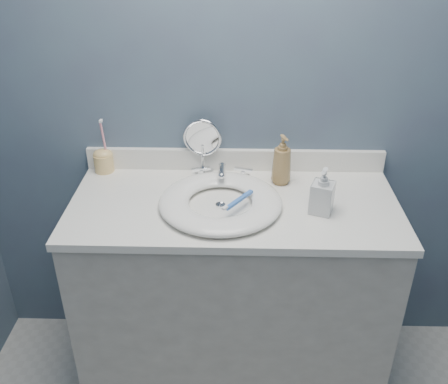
{
  "coord_description": "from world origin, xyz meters",
  "views": [
    {
      "loc": [
        0.01,
        -0.61,
        1.84
      ],
      "look_at": [
        -0.04,
        0.94,
        0.94
      ],
      "focal_mm": 40.0,
      "sensor_mm": 36.0,
      "label": 1
    }
  ],
  "objects_px": {
    "soap_bottle_clear": "(323,191)",
    "toothbrush_holder": "(103,160)",
    "makeup_mirror": "(202,144)",
    "soap_bottle_amber": "(282,160)"
  },
  "relations": [
    {
      "from": "soap_bottle_amber",
      "to": "soap_bottle_clear",
      "type": "height_order",
      "value": "soap_bottle_amber"
    },
    {
      "from": "makeup_mirror",
      "to": "soap_bottle_amber",
      "type": "relative_size",
      "value": 1.16
    },
    {
      "from": "soap_bottle_amber",
      "to": "soap_bottle_clear",
      "type": "bearing_deg",
      "value": -78.71
    },
    {
      "from": "soap_bottle_clear",
      "to": "toothbrush_holder",
      "type": "height_order",
      "value": "toothbrush_holder"
    },
    {
      "from": "toothbrush_holder",
      "to": "soap_bottle_amber",
      "type": "bearing_deg",
      "value": -6.19
    },
    {
      "from": "makeup_mirror",
      "to": "toothbrush_holder",
      "type": "height_order",
      "value": "makeup_mirror"
    },
    {
      "from": "soap_bottle_amber",
      "to": "makeup_mirror",
      "type": "bearing_deg",
      "value": 145.39
    },
    {
      "from": "makeup_mirror",
      "to": "toothbrush_holder",
      "type": "relative_size",
      "value": 1.02
    },
    {
      "from": "makeup_mirror",
      "to": "soap_bottle_clear",
      "type": "bearing_deg",
      "value": -27.33
    },
    {
      "from": "makeup_mirror",
      "to": "soap_bottle_amber",
      "type": "xyz_separation_m",
      "value": [
        0.31,
        -0.08,
        -0.03
      ]
    }
  ]
}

